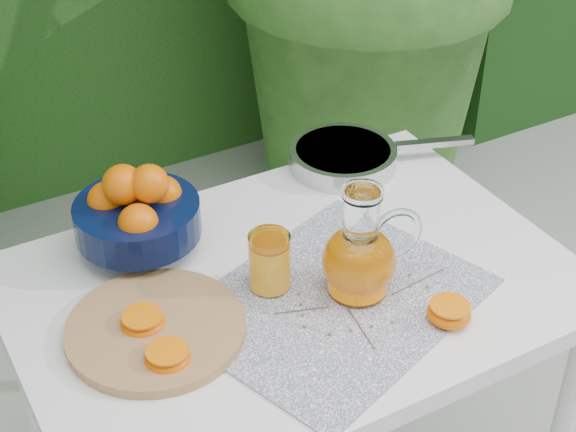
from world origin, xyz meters
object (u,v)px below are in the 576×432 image
cutting_board (156,329)px  saute_pan (345,156)px  white_table (293,314)px  juice_pitcher (360,257)px  fruit_bowl (137,211)px

cutting_board → saute_pan: size_ratio=0.71×
white_table → saute_pan: bearing=44.7°
cutting_board → saute_pan: bearing=28.0°
white_table → juice_pitcher: bearing=-44.9°
white_table → fruit_bowl: bearing=132.1°
white_table → saute_pan: size_ratio=2.34×
white_table → juice_pitcher: 0.20m
white_table → juice_pitcher: size_ratio=4.66×
juice_pitcher → fruit_bowl: bearing=132.9°
saute_pan → fruit_bowl: bearing=-172.8°
fruit_bowl → saute_pan: 0.50m
cutting_board → fruit_bowl: fruit_bowl is taller
juice_pitcher → saute_pan: 0.43m
saute_pan → cutting_board: bearing=-152.0°
fruit_bowl → cutting_board: bearing=-105.8°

